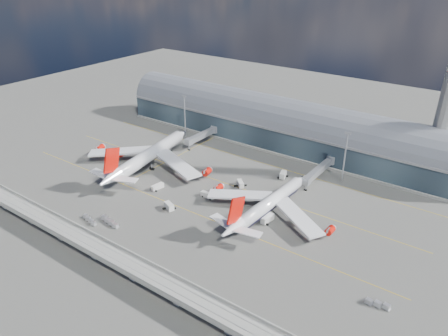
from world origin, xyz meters
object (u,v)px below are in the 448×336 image
Objects in this scene: service_truck_4 at (283,175)px; service_truck_1 at (169,206)px; floodlight_mast_right at (345,156)px; service_truck_2 at (208,195)px; airliner_right at (268,205)px; cargo_train_0 at (90,220)px; airliner_left at (148,156)px; service_truck_3 at (267,219)px; cargo_train_2 at (378,304)px; floodlight_mast_left at (185,115)px; service_truck_0 at (157,187)px; cargo_train_1 at (110,222)px; service_truck_5 at (240,184)px.

service_truck_1 is at bearing -130.99° from service_truck_4.
floodlight_mast_right is 3.68× the size of service_truck_2.
airliner_right is 74.77m from cargo_train_0.
floodlight_mast_right is at bearing -14.48° from service_truck_1.
service_truck_3 is (76.89, -8.46, -4.85)m from airliner_left.
service_truck_2 is 88.36m from cargo_train_2.
service_truck_4 is (18.29, 37.52, 0.30)m from service_truck_2.
airliner_right reaches higher than service_truck_1.
service_truck_4 is at bearing -42.93° from cargo_train_0.
airliner_left reaches higher than service_truck_1.
cargo_train_2 is at bearing -27.53° from floodlight_mast_left.
airliner_right is 54.93m from service_truck_0.
floodlight_mast_left is 100.78m from cargo_train_0.
service_truck_1 is at bearing -43.70° from airliner_left.
service_truck_0 is 33.22m from cargo_train_1.
service_truck_0 is at bearing -165.98° from airliner_right.
floodlight_mast_right is 0.35× the size of airliner_left.
floodlight_mast_left is 72.19m from service_truck_5.
airliner_right is at bearing -82.47° from service_truck_2.
service_truck_4 is at bearing -3.08° from service_truck_1.
floodlight_mast_right is 3.83× the size of service_truck_3.
service_truck_4 is at bearing 55.65° from service_truck_0.
floodlight_mast_right is 119.87m from cargo_train_0.
service_truck_4 is at bearing -35.19° from cargo_train_1.
airliner_left is 11.00× the size of service_truck_3.
cargo_train_1 is at bearing -77.62° from cargo_train_0.
service_truck_0 is (32.55, -58.87, -12.28)m from floodlight_mast_left.
service_truck_1 is (-36.97, -21.30, -3.52)m from airliner_right.
cargo_train_0 is (-57.28, -47.87, -4.26)m from airliner_right.
service_truck_4 reaches higher than cargo_train_2.
floodlight_mast_right reaches higher than service_truck_2.
airliner_right reaches higher than cargo_train_2.
airliner_left is (-87.89, -44.21, -7.19)m from floodlight_mast_right.
cargo_train_1 is at bearing 110.93° from cargo_train_2.
floodlight_mast_left is at bearing 157.05° from service_truck_3.
airliner_right is 61.78m from cargo_train_2.
service_truck_2 is at bearing -132.09° from service_truck_4.
service_truck_2 is 0.62× the size of cargo_train_1.
service_truck_3 is (89.00, -52.68, -12.04)m from floodlight_mast_left.
airliner_right is 7.69× the size of cargo_train_2.
cargo_train_1 is 1.39× the size of cargo_train_2.
service_truck_2 is at bearing -130.21° from floodlight_mast_right.
service_truck_0 is at bearing -45.50° from airliner_left.
service_truck_4 is 0.63× the size of cargo_train_0.
service_truck_3 is at bearing -86.21° from service_truck_4.
floodlight_mast_right reaches higher than airliner_right.
service_truck_1 is (-50.74, -69.11, -12.07)m from floodlight_mast_right.
service_truck_4 is at bearing -10.42° from floodlight_mast_left.
cargo_train_0 is (-33.78, -62.08, -0.60)m from service_truck_5.
service_truck_3 is 0.70× the size of cargo_train_0.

